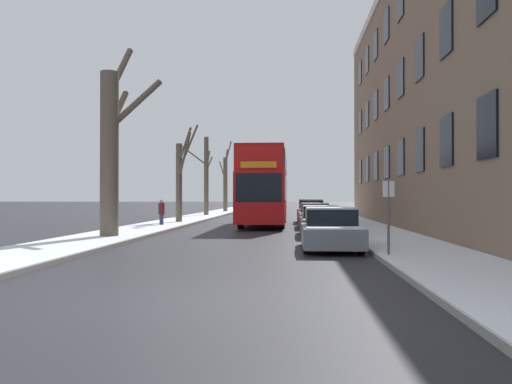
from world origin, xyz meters
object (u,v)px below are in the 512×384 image
at_px(bare_tree_left_2, 206,175).
at_px(oncoming_van, 256,201).
at_px(parked_car_1, 320,222).
at_px(parked_car_2, 314,216).
at_px(bare_tree_left_3, 225,181).
at_px(bare_tree_left_1, 180,177).
at_px(parked_car_3, 311,212).
at_px(pedestrian_left_sidewalk, 161,212).
at_px(bare_tree_left_0, 112,147).
at_px(street_sign_post, 389,214).
at_px(double_decker_bus, 265,184).
at_px(parked_car_0, 331,230).

xyz_separation_m(bare_tree_left_2, oncoming_van, (4.08, 5.30, -2.36)).
relative_size(parked_car_1, parked_car_2, 1.00).
xyz_separation_m(bare_tree_left_2, bare_tree_left_3, (0.27, 10.97, -0.19)).
bearing_deg(bare_tree_left_1, parked_car_3, 13.15).
relative_size(bare_tree_left_1, bare_tree_left_3, 0.82).
distance_m(bare_tree_left_3, pedestrian_left_sidewalk, 26.38).
height_order(bare_tree_left_2, parked_car_3, bare_tree_left_2).
relative_size(bare_tree_left_0, bare_tree_left_3, 1.02).
relative_size(bare_tree_left_0, oncoming_van, 1.60).
distance_m(bare_tree_left_0, oncoming_van, 28.95).
xyz_separation_m(parked_car_2, street_sign_post, (1.38, -14.04, 0.63)).
xyz_separation_m(double_decker_bus, parked_car_3, (2.92, 2.94, -1.81)).
distance_m(bare_tree_left_1, street_sign_post, 20.06).
distance_m(oncoming_van, pedestrian_left_sidewalk, 20.96).
relative_size(bare_tree_left_1, parked_car_2, 1.53).
bearing_deg(parked_car_2, street_sign_post, -84.38).
distance_m(bare_tree_left_0, parked_car_0, 9.79).
height_order(pedestrian_left_sidewalk, street_sign_post, street_sign_post).
bearing_deg(bare_tree_left_1, parked_car_2, -22.23).
height_order(bare_tree_left_0, parked_car_2, bare_tree_left_0).
distance_m(bare_tree_left_0, street_sign_post, 11.93).
xyz_separation_m(parked_car_0, parked_car_3, (-0.00, 16.81, 0.08)).
height_order(bare_tree_left_1, parked_car_2, bare_tree_left_1).
height_order(double_decker_bus, parked_car_2, double_decker_bus).
bearing_deg(parked_car_2, oncoming_van, 102.88).
bearing_deg(pedestrian_left_sidewalk, parked_car_1, 18.92).
relative_size(bare_tree_left_1, pedestrian_left_sidewalk, 4.11).
bearing_deg(bare_tree_left_1, street_sign_post, -60.83).
bearing_deg(street_sign_post, bare_tree_left_2, 109.13).
distance_m(oncoming_van, street_sign_post, 35.09).
xyz_separation_m(pedestrian_left_sidewalk, street_sign_post, (10.05, -13.98, 0.41)).
xyz_separation_m(bare_tree_left_1, bare_tree_left_2, (-0.41, 11.81, 0.65)).
bearing_deg(bare_tree_left_0, parked_car_0, -21.39).
bearing_deg(street_sign_post, pedestrian_left_sidewalk, 125.70).
relative_size(double_decker_bus, pedestrian_left_sidewalk, 7.00).
bearing_deg(bare_tree_left_1, parked_car_0, -60.63).
relative_size(bare_tree_left_3, parked_car_1, 1.87).
distance_m(bare_tree_left_3, parked_car_2, 27.69).
relative_size(bare_tree_left_1, street_sign_post, 2.96).
bearing_deg(parked_car_0, street_sign_post, -62.03).
bearing_deg(double_decker_bus, bare_tree_left_3, 103.20).
bearing_deg(bare_tree_left_3, double_decker_bus, -76.80).
distance_m(parked_car_1, oncoming_van, 26.57).
bearing_deg(bare_tree_left_3, bare_tree_left_0, -90.23).
relative_size(bare_tree_left_0, parked_car_0, 2.04).
xyz_separation_m(bare_tree_left_2, street_sign_post, (10.15, -29.26, -2.38)).
xyz_separation_m(bare_tree_left_3, street_sign_post, (9.88, -40.23, -2.19)).
relative_size(bare_tree_left_1, parked_car_1, 1.53).
height_order(bare_tree_left_3, street_sign_post, bare_tree_left_3).
height_order(parked_car_0, parked_car_1, parked_car_0).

